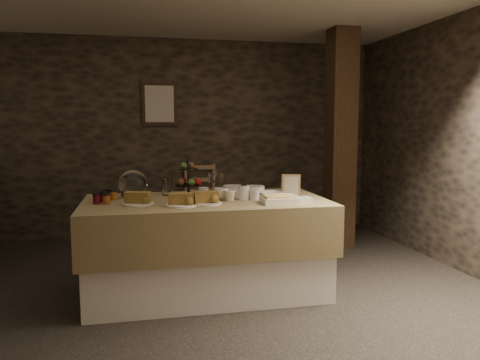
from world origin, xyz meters
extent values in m
cube|color=black|center=(0.00, 0.00, 0.00)|extent=(5.50, 5.00, 0.01)
cube|color=black|center=(0.00, 2.50, 1.30)|extent=(5.50, 0.02, 2.60)
cube|color=black|center=(0.00, -2.50, 1.30)|extent=(5.50, 0.02, 2.60)
cube|color=white|center=(0.14, 0.22, 0.39)|extent=(2.02, 1.04, 0.79)
cube|color=olive|center=(0.14, 0.22, 0.62)|extent=(2.10, 1.12, 0.43)
cube|color=olive|center=(0.38, 2.28, 0.24)|extent=(0.46, 0.44, 0.05)
cube|color=olive|center=(0.38, 2.46, 0.74)|extent=(0.42, 0.05, 0.42)
cube|color=black|center=(1.94, 1.45, 1.30)|extent=(0.30, 0.30, 2.60)
cube|color=#312218|center=(-0.15, 2.47, 1.75)|extent=(0.45, 0.03, 0.55)
cube|color=beige|center=(-0.15, 2.45, 1.75)|extent=(0.37, 0.01, 0.47)
cylinder|color=white|center=(0.41, 0.35, 0.88)|extent=(0.19, 0.19, 0.10)
cylinder|color=white|center=(0.62, 0.39, 0.87)|extent=(0.20, 0.20, 0.08)
cylinder|color=white|center=(0.47, 0.16, 0.89)|extent=(0.10, 0.10, 0.12)
imported|color=white|center=(0.27, 0.20, 0.88)|extent=(0.17, 0.17, 0.10)
imported|color=white|center=(0.33, 0.11, 0.88)|extent=(0.12, 0.12, 0.09)
cylinder|color=white|center=(0.13, 0.31, 0.88)|extent=(0.09, 0.09, 0.09)
cylinder|color=white|center=(0.56, 0.12, 0.88)|extent=(0.08, 0.08, 0.09)
imported|color=white|center=(0.73, 0.23, 0.86)|extent=(0.24, 0.24, 0.05)
cylinder|color=olive|center=(-0.48, 0.51, 0.84)|extent=(0.26, 0.26, 0.01)
cylinder|color=brown|center=(-0.48, 0.51, 0.88)|extent=(0.22, 0.22, 0.07)
sphere|color=white|center=(-0.48, 0.51, 0.95)|extent=(0.26, 0.26, 0.26)
cylinder|color=black|center=(0.02, 0.53, 1.00)|extent=(0.02, 0.02, 0.35)
cylinder|color=black|center=(0.02, 0.53, 0.92)|extent=(0.24, 0.24, 0.01)
cylinder|color=black|center=(0.02, 0.53, 1.08)|extent=(0.17, 0.17, 0.01)
sphere|color=#446A2B|center=(0.08, 0.56, 0.96)|extent=(0.07, 0.07, 0.07)
sphere|color=maroon|center=(-0.03, 0.57, 0.96)|extent=(0.07, 0.07, 0.07)
sphere|color=#446A2B|center=(0.04, 0.47, 0.96)|extent=(0.07, 0.07, 0.07)
sphere|color=brown|center=(-0.05, 0.50, 0.96)|extent=(0.07, 0.07, 0.07)
sphere|color=maroon|center=(0.10, 0.49, 0.96)|extent=(0.07, 0.07, 0.07)
cylinder|color=white|center=(-0.44, 0.08, 0.84)|extent=(0.26, 0.26, 0.01)
cube|color=brown|center=(-0.44, 0.08, 0.89)|extent=(0.22, 0.15, 0.09)
cylinder|color=white|center=(-0.10, -0.05, 0.84)|extent=(0.26, 0.26, 0.01)
cube|color=brown|center=(-0.10, -0.05, 0.89)|extent=(0.21, 0.12, 0.09)
cylinder|color=white|center=(0.11, -0.01, 0.84)|extent=(0.26, 0.26, 0.01)
cube|color=brown|center=(0.11, -0.01, 0.89)|extent=(0.21, 0.10, 0.09)
cylinder|color=#5B0C1D|center=(-0.73, 0.29, 0.87)|extent=(0.06, 0.06, 0.07)
cylinder|color=#A7581D|center=(-0.69, 0.16, 0.87)|extent=(0.06, 0.06, 0.07)
cylinder|color=#5B0C1D|center=(-0.77, 0.19, 0.87)|extent=(0.06, 0.06, 0.07)
cylinder|color=#A7581D|center=(-0.65, 0.36, 0.87)|extent=(0.06, 0.06, 0.07)
cylinder|color=#5B0C1D|center=(-0.71, 0.42, 0.87)|extent=(0.06, 0.06, 0.07)
cube|color=white|center=(0.72, -0.09, 0.86)|extent=(0.30, 0.22, 0.05)
cube|color=#FDD17E|center=(0.72, -0.09, 0.89)|extent=(0.26, 0.18, 0.02)
cube|color=white|center=(0.92, -0.10, 0.85)|extent=(0.14, 0.14, 0.04)
cube|color=olive|center=(0.94, 0.27, 0.92)|extent=(0.18, 0.12, 0.22)
cylinder|color=white|center=(-0.17, 0.57, 0.91)|extent=(0.10, 0.10, 0.16)
cylinder|color=white|center=(-0.17, 0.55, 0.90)|extent=(0.09, 0.09, 0.14)
camera|label=1|loc=(-0.41, -3.79, 1.49)|focal=35.00mm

